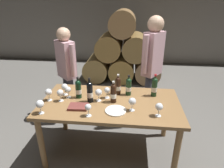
# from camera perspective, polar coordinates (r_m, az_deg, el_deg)

# --- Properties ---
(ground_plane) EXTENTS (14.00, 14.00, 0.00)m
(ground_plane) POSITION_cam_1_polar(r_m,az_deg,el_deg) (2.85, -0.45, -18.63)
(ground_plane) COLOR #66635E
(cellar_back_wall) EXTENTS (10.00, 0.24, 2.80)m
(cellar_back_wall) POSITION_cam_1_polar(r_m,az_deg,el_deg) (6.31, 4.06, 19.16)
(cellar_back_wall) COLOR gray
(cellar_back_wall) RESTS_ON ground_plane
(barrel_stack) EXTENTS (1.86, 0.90, 1.69)m
(barrel_stack) POSITION_cam_1_polar(r_m,az_deg,el_deg) (4.86, 3.02, 8.88)
(barrel_stack) COLOR olive
(barrel_stack) RESTS_ON ground_plane
(dining_table) EXTENTS (1.70, 0.90, 0.76)m
(dining_table) POSITION_cam_1_polar(r_m,az_deg,el_deg) (2.45, -0.50, -7.06)
(dining_table) COLOR olive
(dining_table) RESTS_ON ground_plane
(wine_bottle_0) EXTENTS (0.07, 0.07, 0.28)m
(wine_bottle_0) POSITION_cam_1_polar(r_m,az_deg,el_deg) (2.54, 1.77, -0.46)
(wine_bottle_0) COLOR black
(wine_bottle_0) RESTS_ON dining_table
(wine_bottle_1) EXTENTS (0.07, 0.07, 0.30)m
(wine_bottle_1) POSITION_cam_1_polar(r_m,az_deg,el_deg) (2.55, 12.31, -0.78)
(wine_bottle_1) COLOR #19381E
(wine_bottle_1) RESTS_ON dining_table
(wine_bottle_2) EXTENTS (0.07, 0.07, 0.28)m
(wine_bottle_2) POSITION_cam_1_polar(r_m,az_deg,el_deg) (2.34, 0.41, -2.68)
(wine_bottle_2) COLOR black
(wine_bottle_2) RESTS_ON dining_table
(wine_bottle_3) EXTENTS (0.07, 0.07, 0.28)m
(wine_bottle_3) POSITION_cam_1_polar(r_m,az_deg,el_deg) (2.48, -9.83, -1.42)
(wine_bottle_3) COLOR black
(wine_bottle_3) RESTS_ON dining_table
(wine_bottle_4) EXTENTS (0.07, 0.07, 0.32)m
(wine_bottle_4) POSITION_cam_1_polar(r_m,az_deg,el_deg) (2.36, -6.51, -2.30)
(wine_bottle_4) COLOR black
(wine_bottle_4) RESTS_ON dining_table
(wine_bottle_5) EXTENTS (0.07, 0.07, 0.27)m
(wine_bottle_5) POSITION_cam_1_polar(r_m,az_deg,el_deg) (2.53, 4.87, -0.71)
(wine_bottle_5) COLOR #19381E
(wine_bottle_5) RESTS_ON dining_table
(wine_glass_0) EXTENTS (0.08, 0.08, 0.16)m
(wine_glass_0) POSITION_cam_1_polar(r_m,az_deg,el_deg) (2.51, -18.12, -2.35)
(wine_glass_0) COLOR white
(wine_glass_0) RESTS_ON dining_table
(wine_glass_1) EXTENTS (0.07, 0.07, 0.15)m
(wine_glass_1) POSITION_cam_1_polar(r_m,az_deg,el_deg) (2.10, -7.01, -6.90)
(wine_glass_1) COLOR white
(wine_glass_1) RESTS_ON dining_table
(wine_glass_2) EXTENTS (0.09, 0.09, 0.16)m
(wine_glass_2) POSITION_cam_1_polar(r_m,az_deg,el_deg) (2.19, 5.96, -5.20)
(wine_glass_2) COLOR white
(wine_glass_2) RESTS_ON dining_table
(wine_glass_3) EXTENTS (0.08, 0.08, 0.16)m
(wine_glass_3) POSITION_cam_1_polar(r_m,az_deg,el_deg) (2.60, -13.71, -0.88)
(wine_glass_3) COLOR white
(wine_glass_3) RESTS_ON dining_table
(wine_glass_4) EXTENTS (0.08, 0.08, 0.15)m
(wine_glass_4) POSITION_cam_1_polar(r_m,az_deg,el_deg) (2.45, -14.95, -2.58)
(wine_glass_4) COLOR white
(wine_glass_4) RESTS_ON dining_table
(wine_glass_5) EXTENTS (0.09, 0.09, 0.16)m
(wine_glass_5) POSITION_cam_1_polar(r_m,az_deg,el_deg) (2.26, -20.38, -5.61)
(wine_glass_5) COLOR white
(wine_glass_5) RESTS_ON dining_table
(wine_glass_6) EXTENTS (0.08, 0.08, 0.16)m
(wine_glass_6) POSITION_cam_1_polar(r_m,az_deg,el_deg) (2.14, 13.63, -6.60)
(wine_glass_6) COLOR white
(wine_glass_6) RESTS_ON dining_table
(wine_glass_7) EXTENTS (0.09, 0.09, 0.16)m
(wine_glass_7) POSITION_cam_1_polar(r_m,az_deg,el_deg) (2.38, -3.97, -2.56)
(wine_glass_7) COLOR white
(wine_glass_7) RESTS_ON dining_table
(wine_glass_8) EXTENTS (0.07, 0.07, 0.15)m
(wine_glass_8) POSITION_cam_1_polar(r_m,az_deg,el_deg) (2.44, -1.47, -1.95)
(wine_glass_8) COLOR white
(wine_glass_8) RESTS_ON dining_table
(wine_glass_9) EXTENTS (0.08, 0.08, 0.15)m
(wine_glass_9) POSITION_cam_1_polar(r_m,az_deg,el_deg) (2.52, -12.76, -1.71)
(wine_glass_9) COLOR white
(wine_glass_9) RESTS_ON dining_table
(tasting_notebook) EXTENTS (0.23, 0.17, 0.03)m
(tasting_notebook) POSITION_cam_1_polar(r_m,az_deg,el_deg) (2.31, -9.87, -6.57)
(tasting_notebook) COLOR brown
(tasting_notebook) RESTS_ON dining_table
(serving_plate) EXTENTS (0.24, 0.24, 0.01)m
(serving_plate) POSITION_cam_1_polar(r_m,az_deg,el_deg) (2.21, 1.09, -7.80)
(serving_plate) COLOR white
(serving_plate) RESTS_ON dining_table
(sommelier_presenting) EXTENTS (0.33, 0.41, 1.72)m
(sommelier_presenting) POSITION_cam_1_polar(r_m,az_deg,el_deg) (2.99, 11.74, 6.19)
(sommelier_presenting) COLOR #383842
(sommelier_presenting) RESTS_ON ground_plane
(taster_seated_left) EXTENTS (0.38, 0.36, 1.54)m
(taster_seated_left) POSITION_cam_1_polar(r_m,az_deg,el_deg) (3.15, -13.14, 4.65)
(taster_seated_left) COLOR #383842
(taster_seated_left) RESTS_ON ground_plane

